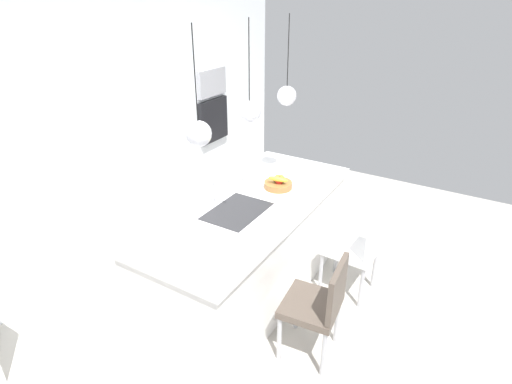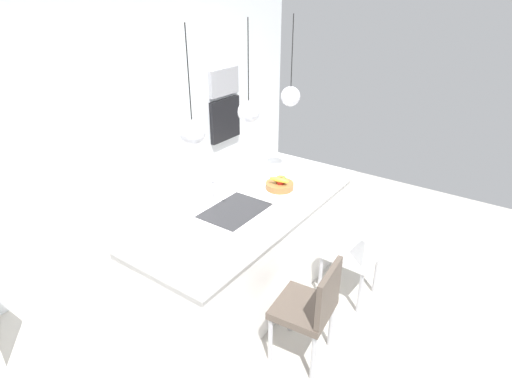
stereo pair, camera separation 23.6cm
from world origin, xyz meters
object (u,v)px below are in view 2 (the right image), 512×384
microwave (223,82)px  chair_near (311,306)px  fruit_bowl (280,183)px  oven (225,119)px  chair_middle (359,250)px

microwave → chair_near: (-1.99, -2.44, -1.04)m
microwave → fruit_bowl: bearing=-126.4°
microwave → oven: 0.50m
microwave → oven: microwave is taller
fruit_bowl → chair_near: fruit_bowl is taller
oven → chair_middle: oven is taller
microwave → chair_near: size_ratio=0.62×
chair_middle → oven: bearing=65.5°
chair_near → chair_middle: 0.88m
fruit_bowl → chair_middle: (0.11, -0.78, -0.49)m
microwave → chair_middle: microwave is taller
fruit_bowl → microwave: (1.22, 1.66, 0.54)m
fruit_bowl → oven: 2.06m
fruit_bowl → microwave: microwave is taller
oven → chair_near: bearing=-129.3°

